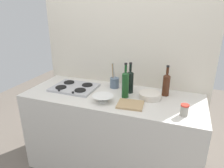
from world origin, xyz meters
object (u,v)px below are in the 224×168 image
Objects in this scene: stovetop_hob at (74,87)px; cutting_board at (130,104)px; plate_stack at (150,96)px; wine_bottle_mid_left at (166,84)px; condiment_jar_front at (184,110)px; wine_bottle_leftmost at (125,84)px; utensil_crock at (115,82)px; mixing_bowl at (103,98)px; wine_bottle_mid_right at (130,81)px.

stovetop_hob reaches higher than cutting_board.
wine_bottle_mid_left is (0.13, 0.13, 0.09)m from plate_stack.
condiment_jar_front is 0.42× the size of cutting_board.
wine_bottle_leftmost reaches higher than utensil_crock.
wine_bottle_mid_left is 0.45m from cutting_board.
utensil_crock is at bearing 131.52° from wine_bottle_leftmost.
mixing_bowl is (-0.53, -0.36, -0.09)m from wine_bottle_mid_left.
condiment_jar_front is (0.74, -0.39, -0.01)m from utensil_crock.
wine_bottle_mid_left reaches higher than stovetop_hob.
cutting_board is at bearing -14.92° from stovetop_hob.
wine_bottle_mid_right reaches higher than stovetop_hob.
plate_stack is 0.62× the size of wine_bottle_leftmost.
stovetop_hob is at bearing 165.08° from cutting_board.
condiment_jar_front is at bearing -62.21° from wine_bottle_mid_left.
wine_bottle_mid_left reaches higher than mixing_bowl.
wine_bottle_mid_left is (0.37, 0.19, -0.02)m from wine_bottle_leftmost.
wine_bottle_leftmost is at bearing -2.57° from stovetop_hob.
wine_bottle_leftmost reaches higher than mixing_bowl.
mixing_bowl is at bearing -146.28° from wine_bottle_mid_left.
condiment_jar_front is at bearing -0.67° from mixing_bowl.
plate_stack is 0.67× the size of wine_bottle_mid_right.
utensil_crock is at bearing 92.93° from mixing_bowl.
stovetop_hob is at bearing -177.67° from plate_stack.
cutting_board is (0.26, 0.01, -0.03)m from mixing_bowl.
condiment_jar_front is at bearing -17.67° from wine_bottle_leftmost.
wine_bottle_mid_left reaches higher than plate_stack.
wine_bottle_leftmost is 1.08× the size of wine_bottle_mid_right.
wine_bottle_mid_left reaches higher than condiment_jar_front.
wine_bottle_mid_left is at bearing 51.74° from cutting_board.
wine_bottle_mid_right reaches higher than cutting_board.
cutting_board is (-0.46, 0.02, -0.04)m from condiment_jar_front.
condiment_jar_front reaches higher than mixing_bowl.
stovetop_hob is at bearing -170.48° from wine_bottle_mid_left.
mixing_bowl is at bearing -134.33° from wine_bottle_leftmost.
utensil_crock is at bearing 158.42° from wine_bottle_mid_right.
wine_bottle_mid_left is 0.42m from condiment_jar_front.
stovetop_hob is at bearing 169.88° from condiment_jar_front.
plate_stack reaches higher than stovetop_hob.
wine_bottle_mid_right is at bearing 9.96° from stovetop_hob.
condiment_jar_front is at bearing -27.49° from utensil_crock.
wine_bottle_mid_left reaches higher than utensil_crock.
condiment_jar_front is (0.19, -0.36, -0.07)m from wine_bottle_mid_left.
plate_stack is 0.46m from mixing_bowl.
mixing_bowl is at bearing -120.53° from wine_bottle_mid_right.
utensil_crock is (-0.20, 0.08, -0.07)m from wine_bottle_mid_right.
mixing_bowl is (-0.18, -0.30, -0.09)m from wine_bottle_mid_right.
wine_bottle_leftmost reaches higher than plate_stack.
wine_bottle_leftmost reaches higher than wine_bottle_mid_right.
wine_bottle_leftmost is 0.26m from mixing_bowl.
wine_bottle_leftmost is 0.13m from wine_bottle_mid_right.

